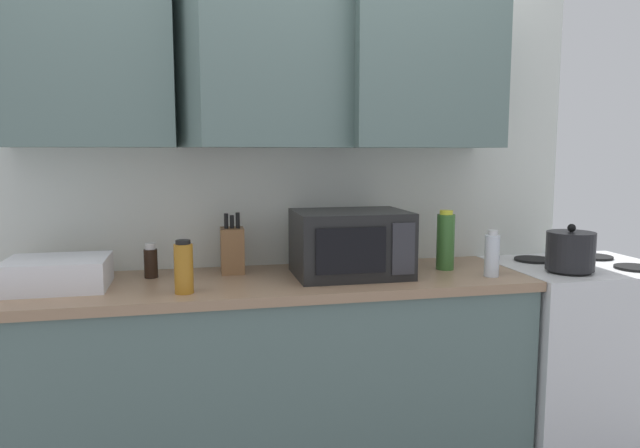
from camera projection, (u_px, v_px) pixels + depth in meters
name	position (u px, v px, depth m)	size (l,w,h in m)	color
wall_back_with_cabinets	(263.00, 120.00, 2.59)	(3.06, 0.53, 2.60)	silver
counter_run	(272.00, 380.00, 2.51)	(2.19, 0.63, 0.90)	slate
stove_range	(577.00, 356.00, 2.81)	(0.76, 0.64, 0.91)	silver
kettle	(570.00, 251.00, 2.57)	(0.21, 0.21, 0.21)	black
microwave	(351.00, 243.00, 2.50)	(0.48, 0.37, 0.28)	black
dish_rack	(57.00, 273.00, 2.27)	(0.38, 0.30, 0.12)	silver
knife_block	(232.00, 250.00, 2.55)	(0.10, 0.12, 0.27)	brown
bottle_green_oil	(446.00, 241.00, 2.63)	(0.08, 0.08, 0.27)	#386B2D
bottle_amber_vinegar	(184.00, 267.00, 2.19)	(0.07, 0.07, 0.20)	#AD701E
bottle_clear_tall	(492.00, 255.00, 2.48)	(0.06, 0.06, 0.20)	silver
bottle_soy_dark	(151.00, 262.00, 2.46)	(0.06, 0.06, 0.15)	black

